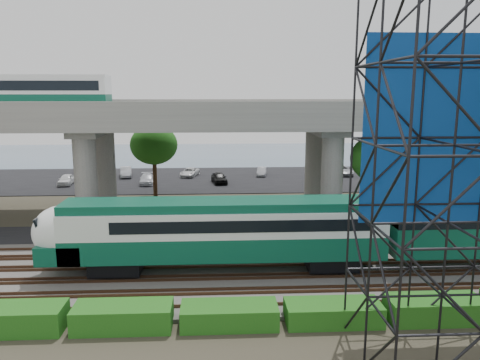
{
  "coord_description": "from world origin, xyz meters",
  "views": [
    {
      "loc": [
        0.42,
        -24.97,
        10.94
      ],
      "look_at": [
        2.05,
        6.0,
        5.13
      ],
      "focal_mm": 35.0,
      "sensor_mm": 36.0,
      "label": 1
    }
  ],
  "objects": [
    {
      "name": "hedge_strip",
      "position": [
        1.01,
        -4.3,
        0.56
      ],
      "size": [
        34.6,
        1.8,
        1.2
      ],
      "color": "#155A14",
      "rests_on": "ground"
    },
    {
      "name": "parked_cars",
      "position": [
        0.8,
        33.54,
        0.68
      ],
      "size": [
        36.86,
        9.44,
        1.31
      ],
      "color": "white",
      "rests_on": "parking_lot"
    },
    {
      "name": "harbor_water",
      "position": [
        0.0,
        56.0,
        0.01
      ],
      "size": [
        140.0,
        40.0,
        0.03
      ],
      "primitive_type": "cube",
      "color": "#445D70",
      "rests_on": "ground"
    },
    {
      "name": "commuter_train",
      "position": [
        3.05,
        2.0,
        2.88
      ],
      "size": [
        29.3,
        3.06,
        4.3
      ],
      "color": "black",
      "rests_on": "rail_tracks"
    },
    {
      "name": "ballast_bed",
      "position": [
        0.0,
        2.0,
        0.1
      ],
      "size": [
        90.0,
        12.0,
        0.2
      ],
      "primitive_type": "cube",
      "color": "slate",
      "rests_on": "ground"
    },
    {
      "name": "trees",
      "position": [
        -4.67,
        16.17,
        5.57
      ],
      "size": [
        40.94,
        16.94,
        7.69
      ],
      "color": "#382314",
      "rests_on": "ground"
    },
    {
      "name": "ground",
      "position": [
        0.0,
        0.0,
        0.0
      ],
      "size": [
        140.0,
        140.0,
        0.0
      ],
      "primitive_type": "plane",
      "color": "#474233",
      "rests_on": "ground"
    },
    {
      "name": "service_road",
      "position": [
        0.0,
        10.5,
        0.04
      ],
      "size": [
        90.0,
        5.0,
        0.08
      ],
      "primitive_type": "cube",
      "color": "black",
      "rests_on": "ground"
    },
    {
      "name": "overpass",
      "position": [
        -1.07,
        16.0,
        8.21
      ],
      "size": [
        80.0,
        12.0,
        12.4
      ],
      "color": "#9E9B93",
      "rests_on": "ground"
    },
    {
      "name": "parking_lot",
      "position": [
        0.0,
        34.0,
        0.04
      ],
      "size": [
        90.0,
        18.0,
        0.08
      ],
      "primitive_type": "cube",
      "color": "black",
      "rests_on": "ground"
    },
    {
      "name": "rail_tracks",
      "position": [
        0.0,
        2.0,
        0.28
      ],
      "size": [
        90.0,
        9.52,
        0.16
      ],
      "color": "#472D1E",
      "rests_on": "ballast_bed"
    }
  ]
}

